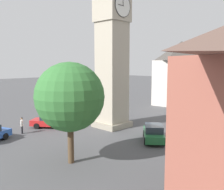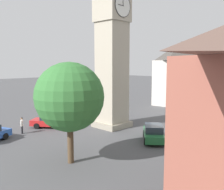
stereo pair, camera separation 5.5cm
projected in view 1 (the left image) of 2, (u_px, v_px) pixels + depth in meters
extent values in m
plane|color=#4C4C4F|center=(112.00, 126.00, 28.23)|extent=(200.00, 200.00, 0.00)
cube|color=gray|center=(112.00, 124.00, 28.19)|extent=(3.39, 3.39, 0.60)
cube|color=#ADA38E|center=(112.00, 73.00, 27.48)|extent=(2.72, 2.72, 10.92)
cube|color=#ADA38E|center=(112.00, 8.00, 26.61)|extent=(3.04, 3.04, 2.99)
cylinder|color=white|center=(123.00, 6.00, 25.54)|extent=(2.28, 0.04, 2.28)
torus|color=black|center=(123.00, 6.00, 25.53)|extent=(2.34, 0.06, 2.34)
cube|color=black|center=(123.00, 3.00, 25.48)|extent=(0.05, 0.02, 0.64)
cube|color=black|center=(121.00, 5.00, 25.27)|extent=(0.87, 0.02, 0.04)
cylinder|color=white|center=(102.00, 10.00, 27.68)|extent=(2.28, 0.04, 2.28)
torus|color=black|center=(102.00, 10.00, 27.69)|extent=(2.34, 0.06, 2.34)
cube|color=red|center=(50.00, 122.00, 27.72)|extent=(3.81, 4.30, 0.64)
cube|color=#28333D|center=(51.00, 117.00, 27.62)|extent=(2.51, 2.62, 0.64)
cylinder|color=black|center=(37.00, 126.00, 27.12)|extent=(0.56, 0.64, 0.64)
cylinder|color=black|center=(43.00, 123.00, 28.70)|extent=(0.56, 0.64, 0.64)
cylinder|color=black|center=(58.00, 127.00, 26.81)|extent=(0.56, 0.64, 0.64)
cylinder|color=black|center=(63.00, 123.00, 28.38)|extent=(0.56, 0.64, 0.64)
cube|color=black|center=(33.00, 124.00, 28.01)|extent=(1.41, 1.09, 0.16)
cylinder|color=black|center=(5.00, 136.00, 23.24)|extent=(0.68, 0.42, 0.64)
cube|color=black|center=(6.00, 133.00, 24.28)|extent=(0.68, 1.61, 0.16)
cube|color=#2D5BB7|center=(77.00, 105.00, 38.93)|extent=(4.44, 3.23, 0.64)
cube|color=#28333D|center=(76.00, 102.00, 38.71)|extent=(2.55, 2.28, 0.64)
cylinder|color=black|center=(76.00, 106.00, 40.38)|extent=(0.67, 0.46, 0.64)
cylinder|color=black|center=(85.00, 106.00, 39.84)|extent=(0.67, 0.46, 0.64)
cylinder|color=black|center=(68.00, 108.00, 38.09)|extent=(0.67, 0.46, 0.64)
cylinder|color=black|center=(77.00, 109.00, 37.54)|extent=(0.67, 0.46, 0.64)
cube|color=black|center=(82.00, 105.00, 40.84)|extent=(0.79, 1.57, 0.16)
cube|color=gold|center=(113.00, 104.00, 40.48)|extent=(4.42, 3.38, 0.64)
cube|color=#28333D|center=(114.00, 100.00, 40.54)|extent=(2.58, 2.34, 0.64)
cylinder|color=black|center=(116.00, 107.00, 39.11)|extent=(0.67, 0.49, 0.64)
cylinder|color=black|center=(106.00, 107.00, 39.58)|extent=(0.67, 0.49, 0.64)
cylinder|color=black|center=(120.00, 105.00, 41.45)|extent=(0.67, 0.49, 0.64)
cylinder|color=black|center=(111.00, 104.00, 41.91)|extent=(0.67, 0.49, 0.64)
cube|color=black|center=(110.00, 107.00, 38.59)|extent=(0.86, 1.54, 0.16)
cube|color=#236B38|center=(154.00, 135.00, 22.93)|extent=(4.25, 3.91, 0.64)
cube|color=#28333D|center=(154.00, 128.00, 22.71)|extent=(2.61, 2.54, 0.64)
cylinder|color=black|center=(144.00, 133.00, 24.25)|extent=(0.64, 0.57, 0.64)
cylinder|color=black|center=(161.00, 134.00, 24.11)|extent=(0.64, 0.57, 0.64)
cylinder|color=black|center=(145.00, 141.00, 21.82)|extent=(0.64, 0.57, 0.64)
cylinder|color=black|center=(164.00, 142.00, 21.68)|extent=(0.64, 0.57, 0.64)
cube|color=black|center=(152.00, 131.00, 24.96)|extent=(1.15, 1.37, 0.16)
cube|color=#2D5BB7|center=(200.00, 116.00, 31.04)|extent=(4.32, 3.77, 0.64)
cube|color=#28333D|center=(200.00, 111.00, 30.82)|extent=(2.62, 2.49, 0.64)
cylinder|color=black|center=(192.00, 116.00, 32.40)|extent=(0.65, 0.55, 0.64)
cylinder|color=black|center=(204.00, 116.00, 32.17)|extent=(0.65, 0.55, 0.64)
cylinder|color=black|center=(195.00, 120.00, 29.99)|extent=(0.65, 0.55, 0.64)
cylinder|color=black|center=(209.00, 121.00, 29.75)|extent=(0.65, 0.55, 0.64)
cube|color=black|center=(197.00, 115.00, 33.05)|extent=(1.07, 1.42, 0.16)
cylinder|color=black|center=(22.00, 130.00, 25.21)|extent=(0.13, 0.13, 0.82)
cylinder|color=black|center=(22.00, 129.00, 25.39)|extent=(0.13, 0.13, 0.82)
cube|color=white|center=(22.00, 123.00, 25.21)|extent=(0.39, 0.42, 0.60)
cylinder|color=white|center=(21.00, 124.00, 24.98)|extent=(0.09, 0.09, 0.60)
cylinder|color=white|center=(22.00, 123.00, 25.45)|extent=(0.09, 0.09, 0.60)
sphere|color=#9E7051|center=(22.00, 119.00, 25.15)|extent=(0.22, 0.22, 0.22)
sphere|color=black|center=(22.00, 118.00, 25.15)|extent=(0.20, 0.20, 0.20)
cylinder|color=brown|center=(71.00, 142.00, 17.72)|extent=(0.44, 0.44, 3.08)
sphere|color=#337033|center=(70.00, 97.00, 17.32)|extent=(4.87, 4.87, 4.87)
cube|color=beige|center=(180.00, 83.00, 42.85)|extent=(8.06, 7.90, 7.65)
pyramid|color=#47423D|center=(181.00, 51.00, 42.17)|extent=(8.47, 8.29, 3.21)
cube|color=#422819|center=(171.00, 101.00, 40.30)|extent=(0.20, 1.10, 2.10)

